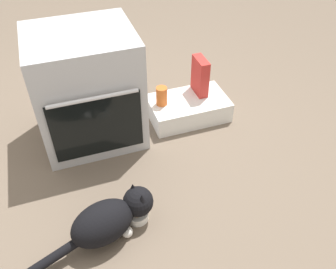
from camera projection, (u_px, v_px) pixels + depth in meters
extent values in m
plane|color=#6B5B4C|center=(115.00, 167.00, 2.34)|extent=(8.00, 8.00, 0.00)
cube|color=#B7BABF|center=(87.00, 88.00, 2.34)|extent=(0.66, 0.58, 0.77)
cube|color=black|center=(98.00, 127.00, 2.19)|extent=(0.56, 0.01, 0.43)
cylinder|color=silver|center=(93.00, 99.00, 2.02)|extent=(0.53, 0.02, 0.02)
cube|color=white|center=(188.00, 108.00, 2.69)|extent=(0.58, 0.35, 0.15)
cylinder|color=white|center=(137.00, 216.00, 2.02)|extent=(0.12, 0.12, 0.05)
sphere|color=brown|center=(137.00, 214.00, 2.01)|extent=(0.07, 0.07, 0.07)
ellipsoid|color=black|center=(103.00, 223.00, 1.86)|extent=(0.40, 0.31, 0.22)
sphere|color=black|center=(138.00, 201.00, 1.95)|extent=(0.17, 0.17, 0.17)
cone|color=black|center=(133.00, 189.00, 1.93)|extent=(0.06, 0.06, 0.08)
cone|color=black|center=(142.00, 200.00, 1.88)|extent=(0.06, 0.06, 0.08)
cylinder|color=black|center=(52.00, 259.00, 1.77)|extent=(0.30, 0.13, 0.09)
sphere|color=silver|center=(116.00, 216.00, 2.01)|extent=(0.06, 0.06, 0.06)
sphere|color=silver|center=(127.00, 232.00, 1.93)|extent=(0.06, 0.06, 0.06)
cylinder|color=#D16023|center=(162.00, 96.00, 2.55)|extent=(0.08, 0.08, 0.14)
cube|color=#B72D28|center=(200.00, 76.00, 2.62)|extent=(0.07, 0.18, 0.28)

